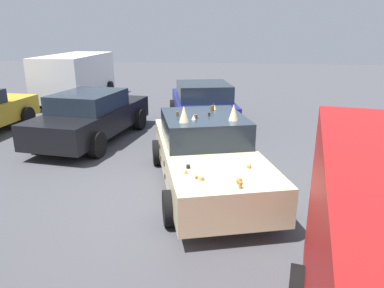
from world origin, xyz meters
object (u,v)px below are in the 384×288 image
object	(u,v)px
parked_van_row_back_center	(77,75)
parked_sedan_behind_left	(92,116)
art_car_decorated	(206,153)
parked_sedan_behind_right	(202,103)

from	to	relation	value
parked_van_row_back_center	parked_sedan_behind_left	size ratio (longest dim) A/B	1.11
art_car_decorated	parked_sedan_behind_left	xyz separation A→B (m)	(2.79, 3.60, 0.03)
parked_van_row_back_center	parked_sedan_behind_right	bearing A→B (deg)	-123.31
parked_sedan_behind_left	parked_sedan_behind_right	bearing A→B (deg)	-46.20
parked_van_row_back_center	parked_sedan_behind_right	xyz separation A→B (m)	(-3.46, -6.06, -0.45)
parked_sedan_behind_right	parked_sedan_behind_left	world-z (taller)	parked_sedan_behind_right
art_car_decorated	parked_sedan_behind_left	world-z (taller)	art_car_decorated
parked_sedan_behind_right	parked_sedan_behind_left	size ratio (longest dim) A/B	0.94
parked_van_row_back_center	art_car_decorated	bearing A→B (deg)	-145.54
parked_sedan_behind_right	parked_sedan_behind_left	xyz separation A→B (m)	(-2.28, 2.98, -0.00)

